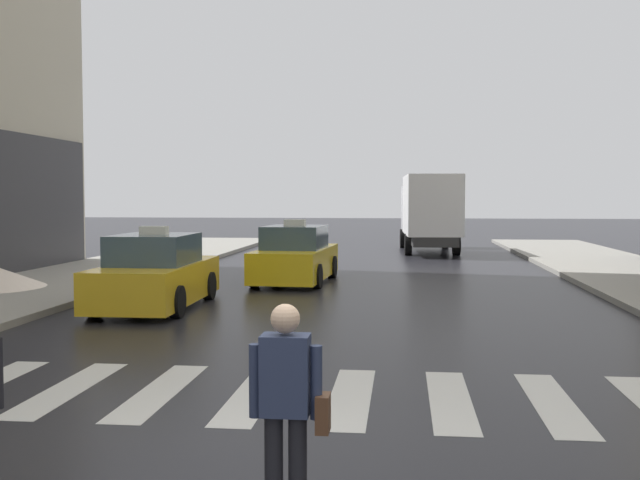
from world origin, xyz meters
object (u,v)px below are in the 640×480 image
box_truck (429,210)px  pedestrian_with_handbag (287,400)px  taxi_second (295,257)px  taxi_lead (156,275)px

box_truck → pedestrian_with_handbag: (-2.01, -27.54, -0.92)m
pedestrian_with_handbag → taxi_second: bearing=98.0°
taxi_second → box_truck: size_ratio=0.61×
taxi_second → pedestrian_with_handbag: bearing=-82.0°
taxi_lead → box_truck: (6.56, 17.10, 1.13)m
taxi_lead → taxi_second: bearing=65.5°
taxi_lead → box_truck: size_ratio=0.60×
taxi_lead → pedestrian_with_handbag: bearing=-66.4°
taxi_second → taxi_lead: bearing=-114.5°
taxi_second → pedestrian_with_handbag: size_ratio=2.80×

